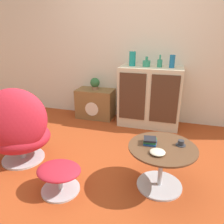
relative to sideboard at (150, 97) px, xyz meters
name	(u,v)px	position (x,y,z in m)	size (l,w,h in m)	color
ground_plane	(105,171)	(-0.29, -1.45, -0.48)	(12.00, 12.00, 0.00)	#9E3D19
wall_back	(137,43)	(-0.29, 0.27, 0.82)	(6.40, 0.06, 2.60)	beige
sideboard	(150,97)	(0.00, 0.00, 0.00)	(0.97, 0.48, 0.96)	beige
tv_console	(95,104)	(-0.96, 0.05, -0.22)	(0.65, 0.38, 0.51)	brown
egg_chair	(18,130)	(-1.30, -1.56, -0.05)	(0.92, 0.90, 0.95)	#B7B7BC
ottoman	(59,174)	(-0.61, -1.87, -0.29)	(0.44, 0.38, 0.28)	#B7B7BC
coffee_table	(161,162)	(0.32, -1.53, -0.19)	(0.66, 0.66, 0.46)	#B7B7BC
vase_leftmost	(132,59)	(-0.31, 0.00, 0.59)	(0.10, 0.10, 0.22)	teal
vase_inner_left	(146,63)	(-0.08, 0.00, 0.53)	(0.12, 0.12, 0.15)	#2D8E6B
vase_inner_right	(160,63)	(0.12, 0.00, 0.54)	(0.08, 0.08, 0.18)	#2D8E6B
vase_rightmost	(172,61)	(0.30, 0.00, 0.57)	(0.08, 0.08, 0.19)	#196699
potted_plant	(95,83)	(-0.96, 0.05, 0.15)	(0.16, 0.16, 0.21)	#996B4C
teacup	(181,143)	(0.49, -1.45, 0.00)	(0.10, 0.10, 0.05)	#2D2D33
book_stack	(150,141)	(0.20, -1.50, 0.01)	(0.14, 0.14, 0.06)	#1E478C
bowl	(158,152)	(0.29, -1.67, -0.01)	(0.14, 0.14, 0.04)	beige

